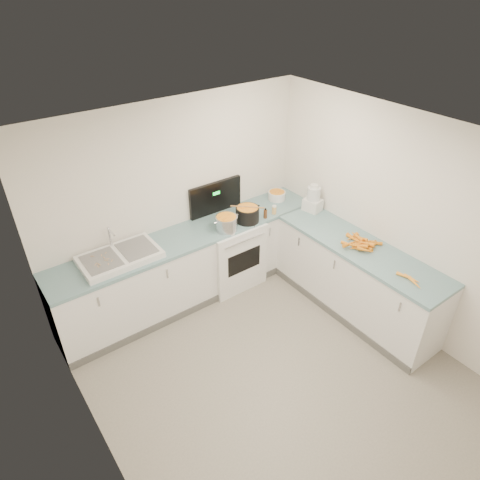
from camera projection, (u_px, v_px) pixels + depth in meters
floor at (279, 378)px, 4.53m from camera, size 3.50×4.00×0.00m
ceiling at (295, 155)px, 3.16m from camera, size 3.50×4.00×0.00m
wall_back at (176, 202)px, 5.19m from camera, size 3.50×0.00×2.50m
wall_left at (97, 381)px, 2.98m from camera, size 0.00×4.00×2.50m
wall_right at (405, 226)px, 4.71m from camera, size 0.00×4.00×2.50m
counter_back at (193, 265)px, 5.42m from camera, size 3.50×0.62×0.94m
counter_right at (355, 278)px, 5.19m from camera, size 0.62×2.20×0.94m
stove at (229, 251)px, 5.68m from camera, size 0.76×0.65×1.36m
sink at (120, 257)px, 4.69m from camera, size 0.86×0.52×0.31m
steel_pot at (226, 224)px, 5.20m from camera, size 0.32×0.32×0.20m
black_pot at (247, 215)px, 5.37m from camera, size 0.35×0.35×0.21m
wooden_spoon at (248, 207)px, 5.31m from camera, size 0.32×0.31×0.02m
mixing_bowl at (277, 195)px, 5.88m from camera, size 0.26×0.26×0.11m
extract_bottle at (265, 214)px, 5.45m from camera, size 0.05×0.05×0.12m
spice_jar at (274, 210)px, 5.54m from camera, size 0.06×0.06×0.10m
food_processor at (313, 199)px, 5.56m from camera, size 0.22×0.25×0.37m
carrot_pile at (361, 243)px, 4.93m from camera, size 0.46×0.46×0.09m
peeled_carrots at (411, 279)px, 4.39m from camera, size 0.11×0.31×0.04m
peelings at (101, 260)px, 4.58m from camera, size 0.20×0.27×0.01m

